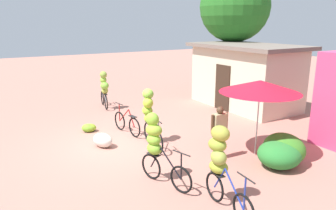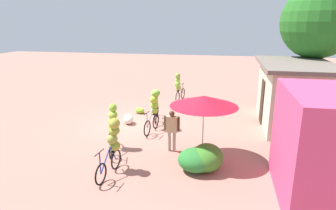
{
  "view_description": "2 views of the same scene",
  "coord_description": "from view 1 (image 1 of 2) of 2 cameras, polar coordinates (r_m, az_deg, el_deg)",
  "views": [
    {
      "loc": [
        8.87,
        -3.51,
        3.76
      ],
      "look_at": [
        0.73,
        1.37,
        1.27
      ],
      "focal_mm": 33.58,
      "sensor_mm": 36.0,
      "label": 1
    },
    {
      "loc": [
        12.01,
        3.79,
        4.52
      ],
      "look_at": [
        -0.07,
        1.34,
        1.0
      ],
      "focal_mm": 30.88,
      "sensor_mm": 36.0,
      "label": 2
    }
  ],
  "objects": [
    {
      "name": "hedge_bush_front_left",
      "position": [
        9.25,
        20.29,
        -7.42
      ],
      "size": [
        1.19,
        1.02,
        0.84
      ],
      "primitive_type": "ellipsoid",
      "color": "#377C25",
      "rests_on": "ground"
    },
    {
      "name": "bicycle_center_loaded",
      "position": [
        9.83,
        -3.44,
        -1.28
      ],
      "size": [
        1.61,
        0.52,
        1.77
      ],
      "color": "black",
      "rests_on": "ground"
    },
    {
      "name": "building_low",
      "position": [
        14.81,
        13.82,
        5.25
      ],
      "size": [
        5.19,
        3.1,
        2.84
      ],
      "color": "beige",
      "rests_on": "ground"
    },
    {
      "name": "bicycle_rightmost",
      "position": [
        6.66,
        9.57,
        -9.8
      ],
      "size": [
        1.62,
        0.45,
        1.73
      ],
      "color": "black",
      "rests_on": "ground"
    },
    {
      "name": "bicycle_leftmost",
      "position": [
        14.27,
        -11.51,
        3.17
      ],
      "size": [
        1.59,
        0.45,
        1.72
      ],
      "color": "black",
      "rests_on": "ground"
    },
    {
      "name": "person_vendor",
      "position": [
        8.89,
        9.3,
        -4.05
      ],
      "size": [
        0.2,
        0.58,
        1.53
      ],
      "color": "gray",
      "rests_on": "ground"
    },
    {
      "name": "bicycle_by_shop",
      "position": [
        7.53,
        -2.09,
        -7.05
      ],
      "size": [
        1.58,
        0.58,
        1.7
      ],
      "color": "black",
      "rests_on": "ground"
    },
    {
      "name": "tree_behind_building",
      "position": [
        17.17,
        12.01,
        16.95
      ],
      "size": [
        3.6,
        3.6,
        6.36
      ],
      "color": "brown",
      "rests_on": "ground"
    },
    {
      "name": "banana_pile_on_ground",
      "position": [
        11.55,
        -14.07,
        -4.04
      ],
      "size": [
        0.56,
        0.65,
        0.29
      ],
      "color": "#84A527",
      "rests_on": "ground"
    },
    {
      "name": "bicycle_near_pile",
      "position": [
        11.07,
        -7.48,
        -3.29
      ],
      "size": [
        1.64,
        0.29,
        0.99
      ],
      "color": "black",
      "rests_on": "ground"
    },
    {
      "name": "ground_plane",
      "position": [
        10.25,
        -8.76,
        -7.0
      ],
      "size": [
        60.0,
        60.0,
        0.0
      ],
      "primitive_type": "plane",
      "color": "#AB7162"
    },
    {
      "name": "hedge_bush_front_right",
      "position": [
        8.97,
        19.55,
        -8.45
      ],
      "size": [
        1.11,
        1.18,
        0.73
      ],
      "primitive_type": "ellipsoid",
      "color": "#2A7B31",
      "rests_on": "ground"
    },
    {
      "name": "market_umbrella",
      "position": [
        9.15,
        16.36,
        3.26
      ],
      "size": [
        2.27,
        2.27,
        2.22
      ],
      "color": "beige",
      "rests_on": "ground"
    },
    {
      "name": "produce_sack",
      "position": [
        10.04,
        -11.76,
        -6.27
      ],
      "size": [
        0.82,
        0.71,
        0.44
      ],
      "primitive_type": "ellipsoid",
      "rotation": [
        0.0,
        0.0,
        0.46
      ],
      "color": "silver",
      "rests_on": "ground"
    }
  ]
}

